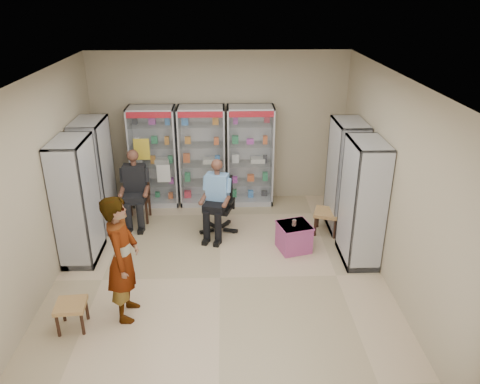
{
  "coord_description": "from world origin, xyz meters",
  "views": [
    {
      "loc": [
        0.11,
        -6.02,
        4.1
      ],
      "look_at": [
        0.33,
        0.7,
        1.12
      ],
      "focal_mm": 35.0,
      "sensor_mm": 36.0,
      "label": 1
    }
  ],
  "objects_px": {
    "cabinet_back_left": "(154,157)",
    "cabinet_right_near": "(362,203)",
    "woven_stool_b": "(72,315)",
    "cabinet_back_right": "(250,156)",
    "woven_stool_a": "(326,222)",
    "cabinet_left_near": "(77,201)",
    "cabinet_left_far": "(95,175)",
    "pink_trunk": "(294,237)",
    "seated_shopkeeper": "(218,199)",
    "cabinet_right_far": "(345,176)",
    "cabinet_back_mid": "(202,157)",
    "wooden_chair": "(137,197)",
    "office_chair": "(218,205)",
    "standing_man": "(123,258)"
  },
  "relations": [
    {
      "from": "cabinet_back_left",
      "to": "cabinet_right_near",
      "type": "distance_m",
      "value": 4.18
    },
    {
      "from": "cabinet_right_near",
      "to": "woven_stool_b",
      "type": "distance_m",
      "value": 4.49
    },
    {
      "from": "cabinet_back_right",
      "to": "woven_stool_b",
      "type": "height_order",
      "value": "cabinet_back_right"
    },
    {
      "from": "woven_stool_a",
      "to": "cabinet_left_near",
      "type": "bearing_deg",
      "value": -170.72
    },
    {
      "from": "cabinet_left_far",
      "to": "pink_trunk",
      "type": "xyz_separation_m",
      "value": [
        3.47,
        -0.99,
        -0.76
      ]
    },
    {
      "from": "cabinet_left_far",
      "to": "cabinet_left_near",
      "type": "bearing_deg",
      "value": -0.0
    },
    {
      "from": "cabinet_left_far",
      "to": "cabinet_back_left",
      "type": "bearing_deg",
      "value": 135.0
    },
    {
      "from": "seated_shopkeeper",
      "to": "woven_stool_b",
      "type": "xyz_separation_m",
      "value": [
        -1.87,
        -2.51,
        -0.47
      ]
    },
    {
      "from": "woven_stool_a",
      "to": "woven_stool_b",
      "type": "bearing_deg",
      "value": -147.26
    },
    {
      "from": "cabinet_right_far",
      "to": "cabinet_left_near",
      "type": "bearing_deg",
      "value": 101.41
    },
    {
      "from": "cabinet_back_mid",
      "to": "wooden_chair",
      "type": "height_order",
      "value": "cabinet_back_mid"
    },
    {
      "from": "cabinet_back_right",
      "to": "cabinet_left_far",
      "type": "xyz_separation_m",
      "value": [
        -2.83,
        -0.93,
        0.0
      ]
    },
    {
      "from": "wooden_chair",
      "to": "seated_shopkeeper",
      "type": "bearing_deg",
      "value": -20.19
    },
    {
      "from": "cabinet_right_far",
      "to": "office_chair",
      "type": "bearing_deg",
      "value": 92.72
    },
    {
      "from": "cabinet_back_mid",
      "to": "woven_stool_b",
      "type": "xyz_separation_m",
      "value": [
        -1.55,
        -3.8,
        -0.81
      ]
    },
    {
      "from": "cabinet_back_mid",
      "to": "seated_shopkeeper",
      "type": "xyz_separation_m",
      "value": [
        0.32,
        -1.29,
        -0.34
      ]
    },
    {
      "from": "cabinet_left_far",
      "to": "standing_man",
      "type": "xyz_separation_m",
      "value": [
        1.0,
        -2.61,
        -0.12
      ]
    },
    {
      "from": "cabinet_back_right",
      "to": "cabinet_left_near",
      "type": "distance_m",
      "value": 3.48
    },
    {
      "from": "office_chair",
      "to": "standing_man",
      "type": "relative_size",
      "value": 0.59
    },
    {
      "from": "cabinet_left_near",
      "to": "office_chair",
      "type": "xyz_separation_m",
      "value": [
        2.2,
        0.79,
        -0.48
      ]
    },
    {
      "from": "cabinet_back_right",
      "to": "cabinet_right_near",
      "type": "bearing_deg",
      "value": -53.84
    },
    {
      "from": "cabinet_back_mid",
      "to": "office_chair",
      "type": "relative_size",
      "value": 1.93
    },
    {
      "from": "cabinet_left_far",
      "to": "wooden_chair",
      "type": "height_order",
      "value": "cabinet_left_far"
    },
    {
      "from": "cabinet_right_near",
      "to": "standing_man",
      "type": "height_order",
      "value": "cabinet_right_near"
    },
    {
      "from": "office_chair",
      "to": "standing_man",
      "type": "xyz_separation_m",
      "value": [
        -1.2,
        -2.31,
        0.36
      ]
    },
    {
      "from": "cabinet_right_far",
      "to": "pink_trunk",
      "type": "xyz_separation_m",
      "value": [
        -0.99,
        -0.79,
        -0.76
      ]
    },
    {
      "from": "cabinet_back_right",
      "to": "cabinet_left_far",
      "type": "bearing_deg",
      "value": -161.81
    },
    {
      "from": "cabinet_back_mid",
      "to": "office_chair",
      "type": "height_order",
      "value": "cabinet_back_mid"
    },
    {
      "from": "cabinet_left_near",
      "to": "cabinet_left_far",
      "type": "bearing_deg",
      "value": 180.0
    },
    {
      "from": "cabinet_right_far",
      "to": "wooden_chair",
      "type": "distance_m",
      "value": 3.84
    },
    {
      "from": "office_chair",
      "to": "cabinet_left_far",
      "type": "bearing_deg",
      "value": -171.88
    },
    {
      "from": "standing_man",
      "to": "cabinet_back_right",
      "type": "bearing_deg",
      "value": -26.94
    },
    {
      "from": "standing_man",
      "to": "seated_shopkeeper",
      "type": "bearing_deg",
      "value": -27.57
    },
    {
      "from": "cabinet_back_left",
      "to": "seated_shopkeeper",
      "type": "bearing_deg",
      "value": -45.48
    },
    {
      "from": "cabinet_right_far",
      "to": "cabinet_left_far",
      "type": "bearing_deg",
      "value": 87.43
    },
    {
      "from": "cabinet_back_left",
      "to": "office_chair",
      "type": "relative_size",
      "value": 1.93
    },
    {
      "from": "cabinet_back_left",
      "to": "seated_shopkeeper",
      "type": "xyz_separation_m",
      "value": [
        1.27,
        -1.29,
        -0.34
      ]
    },
    {
      "from": "cabinet_right_near",
      "to": "seated_shopkeeper",
      "type": "distance_m",
      "value": 2.48
    },
    {
      "from": "cabinet_left_far",
      "to": "woven_stool_a",
      "type": "bearing_deg",
      "value": 84.12
    },
    {
      "from": "cabinet_back_right",
      "to": "standing_man",
      "type": "bearing_deg",
      "value": -117.35
    },
    {
      "from": "cabinet_back_left",
      "to": "cabinet_right_near",
      "type": "height_order",
      "value": "same"
    },
    {
      "from": "woven_stool_a",
      "to": "woven_stool_b",
      "type": "distance_m",
      "value": 4.52
    },
    {
      "from": "woven_stool_a",
      "to": "woven_stool_b",
      "type": "height_order",
      "value": "woven_stool_a"
    },
    {
      "from": "wooden_chair",
      "to": "woven_stool_b",
      "type": "bearing_deg",
      "value": -96.51
    },
    {
      "from": "cabinet_back_mid",
      "to": "office_chair",
      "type": "xyz_separation_m",
      "value": [
        0.32,
        -1.24,
        -0.48
      ]
    },
    {
      "from": "cabinet_left_near",
      "to": "wooden_chair",
      "type": "relative_size",
      "value": 2.13
    },
    {
      "from": "seated_shopkeeper",
      "to": "pink_trunk",
      "type": "bearing_deg",
      "value": -10.45
    },
    {
      "from": "cabinet_back_left",
      "to": "standing_man",
      "type": "xyz_separation_m",
      "value": [
        0.07,
        -3.54,
        -0.12
      ]
    },
    {
      "from": "cabinet_back_left",
      "to": "pink_trunk",
      "type": "relative_size",
      "value": 4.09
    },
    {
      "from": "cabinet_right_far",
      "to": "cabinet_back_right",
      "type": "bearing_deg",
      "value": 55.27
    }
  ]
}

